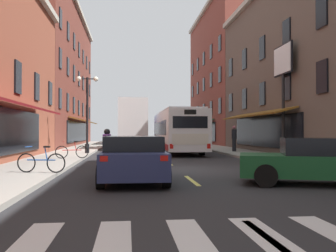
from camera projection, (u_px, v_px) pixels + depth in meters
ground_plane at (177, 171)px, 15.09m from camera, size 34.80×80.00×0.10m
lane_centre_dashes at (178, 170)px, 14.84m from camera, size 0.14×73.90×0.01m
crosswalk_near at (272, 241)px, 5.15m from camera, size 7.10×2.80×0.01m
sidewalk_left at (27, 169)px, 14.45m from camera, size 3.00×80.00×0.14m
sidewalk_right at (315, 166)px, 15.73m from camera, size 3.00×80.00×0.14m
billboard_sign at (283, 73)px, 21.72m from camera, size 0.40×2.44×6.51m
transit_bus at (177, 131)px, 27.29m from camera, size 2.67×11.59×3.05m
box_truck at (132, 125)px, 32.55m from camera, size 2.59×6.98×4.29m
sedan_near at (322, 161)px, 10.67m from camera, size 4.87×3.08×1.35m
sedan_mid at (133, 158)px, 11.55m from camera, size 2.00×4.64×1.39m
motorcycle_rider at (107, 152)px, 15.43m from camera, size 0.62×2.07×1.66m
bicycle_near at (72, 151)px, 19.54m from camera, size 1.68×0.53×0.91m
bicycle_mid at (41, 162)px, 12.61m from camera, size 1.69×0.53×0.91m
pedestrian_mid at (234, 138)px, 26.53m from camera, size 0.36×0.36×1.83m
street_lamp_twin at (87, 110)px, 24.41m from camera, size 1.42×0.32×5.05m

